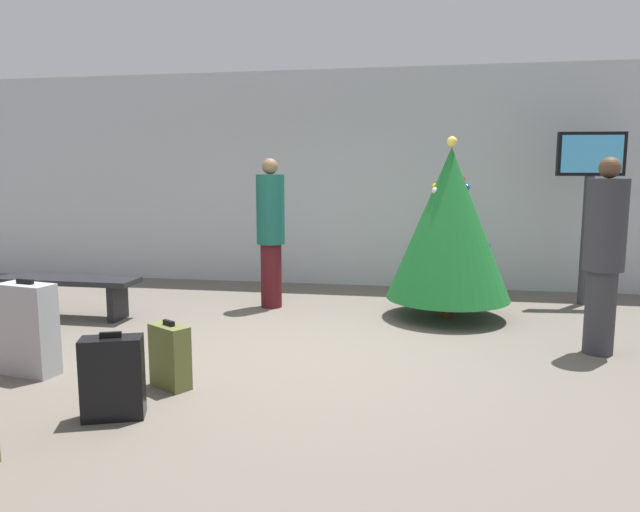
{
  "coord_description": "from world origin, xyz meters",
  "views": [
    {
      "loc": [
        1.01,
        -5.28,
        1.7
      ],
      "look_at": [
        0.03,
        0.26,
        0.9
      ],
      "focal_mm": 32.81,
      "sensor_mm": 36.0,
      "label": 1
    }
  ],
  "objects_px": {
    "traveller_0": "(604,252)",
    "suitcase_2": "(28,329)",
    "flight_info_kiosk": "(589,186)",
    "suitcase_0": "(170,356)",
    "holiday_tree": "(449,224)",
    "traveller_1": "(271,230)",
    "waiting_bench": "(67,287)",
    "suitcase_1": "(113,378)"
  },
  "relations": [
    {
      "from": "traveller_0",
      "to": "suitcase_2",
      "type": "bearing_deg",
      "value": -163.4
    },
    {
      "from": "traveller_1",
      "to": "suitcase_2",
      "type": "relative_size",
      "value": 2.29
    },
    {
      "from": "suitcase_2",
      "to": "traveller_1",
      "type": "bearing_deg",
      "value": 63.93
    },
    {
      "from": "flight_info_kiosk",
      "to": "suitcase_0",
      "type": "relative_size",
      "value": 4.03
    },
    {
      "from": "waiting_bench",
      "to": "suitcase_2",
      "type": "height_order",
      "value": "suitcase_2"
    },
    {
      "from": "traveller_0",
      "to": "suitcase_1",
      "type": "relative_size",
      "value": 2.98
    },
    {
      "from": "holiday_tree",
      "to": "traveller_0",
      "type": "bearing_deg",
      "value": -40.57
    },
    {
      "from": "holiday_tree",
      "to": "flight_info_kiosk",
      "type": "height_order",
      "value": "flight_info_kiosk"
    },
    {
      "from": "holiday_tree",
      "to": "flight_info_kiosk",
      "type": "relative_size",
      "value": 0.96
    },
    {
      "from": "traveller_0",
      "to": "holiday_tree",
      "type": "bearing_deg",
      "value": 139.43
    },
    {
      "from": "traveller_0",
      "to": "suitcase_0",
      "type": "distance_m",
      "value": 4.01
    },
    {
      "from": "suitcase_0",
      "to": "suitcase_1",
      "type": "xyz_separation_m",
      "value": [
        -0.14,
        -0.62,
        0.03
      ]
    },
    {
      "from": "flight_info_kiosk",
      "to": "suitcase_0",
      "type": "distance_m",
      "value": 5.66
    },
    {
      "from": "waiting_bench",
      "to": "suitcase_2",
      "type": "bearing_deg",
      "value": -65.06
    },
    {
      "from": "flight_info_kiosk",
      "to": "suitcase_1",
      "type": "distance_m",
      "value": 6.17
    },
    {
      "from": "holiday_tree",
      "to": "traveller_0",
      "type": "height_order",
      "value": "holiday_tree"
    },
    {
      "from": "waiting_bench",
      "to": "suitcase_0",
      "type": "xyz_separation_m",
      "value": [
        2.17,
        -1.93,
        -0.11
      ]
    },
    {
      "from": "holiday_tree",
      "to": "suitcase_2",
      "type": "bearing_deg",
      "value": -143.5
    },
    {
      "from": "waiting_bench",
      "to": "traveller_1",
      "type": "relative_size",
      "value": 0.91
    },
    {
      "from": "suitcase_0",
      "to": "suitcase_1",
      "type": "height_order",
      "value": "suitcase_1"
    },
    {
      "from": "suitcase_0",
      "to": "suitcase_2",
      "type": "bearing_deg",
      "value": 176.36
    },
    {
      "from": "traveller_0",
      "to": "suitcase_1",
      "type": "bearing_deg",
      "value": -149.97
    },
    {
      "from": "waiting_bench",
      "to": "holiday_tree",
      "type": "bearing_deg",
      "value": 10.15
    },
    {
      "from": "flight_info_kiosk",
      "to": "suitcase_2",
      "type": "relative_size",
      "value": 2.69
    },
    {
      "from": "flight_info_kiosk",
      "to": "suitcase_1",
      "type": "relative_size",
      "value": 3.58
    },
    {
      "from": "flight_info_kiosk",
      "to": "suitcase_2",
      "type": "bearing_deg",
      "value": -145.4
    },
    {
      "from": "suitcase_0",
      "to": "suitcase_1",
      "type": "relative_size",
      "value": 0.89
    },
    {
      "from": "flight_info_kiosk",
      "to": "suitcase_0",
      "type": "height_order",
      "value": "flight_info_kiosk"
    },
    {
      "from": "suitcase_1",
      "to": "waiting_bench",
      "type": "bearing_deg",
      "value": 128.45
    },
    {
      "from": "traveller_0",
      "to": "suitcase_2",
      "type": "xyz_separation_m",
      "value": [
        -4.93,
        -1.47,
        -0.58
      ]
    },
    {
      "from": "traveller_1",
      "to": "suitcase_2",
      "type": "bearing_deg",
      "value": -116.07
    },
    {
      "from": "traveller_1",
      "to": "suitcase_2",
      "type": "xyz_separation_m",
      "value": [
        -1.37,
        -2.81,
        -0.6
      ]
    },
    {
      "from": "holiday_tree",
      "to": "suitcase_1",
      "type": "bearing_deg",
      "value": -125.65
    },
    {
      "from": "waiting_bench",
      "to": "traveller_0",
      "type": "distance_m",
      "value": 5.83
    },
    {
      "from": "holiday_tree",
      "to": "traveller_1",
      "type": "bearing_deg",
      "value": 175.56
    },
    {
      "from": "waiting_bench",
      "to": "traveller_1",
      "type": "xyz_separation_m",
      "value": [
        2.23,
        0.96,
        0.63
      ]
    },
    {
      "from": "waiting_bench",
      "to": "suitcase_2",
      "type": "xyz_separation_m",
      "value": [
        0.86,
        -1.85,
        0.03
      ]
    },
    {
      "from": "suitcase_1",
      "to": "flight_info_kiosk",
      "type": "bearing_deg",
      "value": 46.46
    },
    {
      "from": "traveller_1",
      "to": "suitcase_0",
      "type": "bearing_deg",
      "value": -91.32
    },
    {
      "from": "holiday_tree",
      "to": "traveller_1",
      "type": "relative_size",
      "value": 1.12
    },
    {
      "from": "waiting_bench",
      "to": "traveller_1",
      "type": "bearing_deg",
      "value": 23.32
    },
    {
      "from": "waiting_bench",
      "to": "traveller_0",
      "type": "relative_size",
      "value": 0.92
    }
  ]
}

